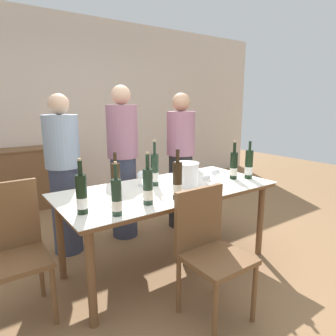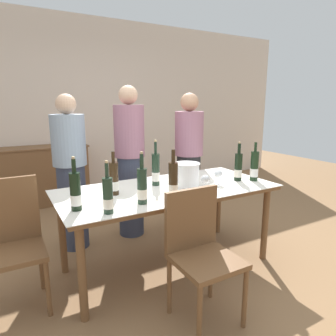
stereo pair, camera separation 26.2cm
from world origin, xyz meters
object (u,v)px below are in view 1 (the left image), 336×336
Objects in this scene: ice_bucket at (186,174)px; wine_glass_0 at (216,173)px; wine_bottle_1 at (116,181)px; wine_bottle_2 at (234,166)px; wine_bottle_5 at (155,171)px; wine_glass_1 at (141,175)px; dining_table at (168,195)px; wine_bottle_3 at (249,165)px; wine_bottle_6 at (148,187)px; wine_bottle_0 at (117,198)px; wine_glass_2 at (206,179)px; person_guest_left at (123,163)px; person_guest_right at (181,162)px; sideboard_cabinet at (15,180)px; chair_near_front at (209,244)px; chair_left_end at (12,243)px; person_host at (64,176)px; wine_bottle_7 at (82,195)px; wine_bottle_4 at (177,182)px.

wine_glass_0 is at bearing -14.73° from ice_bucket.
wine_bottle_1 is at bearing 169.96° from wine_glass_0.
wine_bottle_2 reaches higher than ice_bucket.
wine_bottle_5 is 2.97× the size of wine_glass_1.
dining_table is 5.15× the size of wine_bottle_3.
wine_bottle_6 is 2.81× the size of wine_glass_1.
wine_bottle_0 reaches higher than wine_glass_2.
person_guest_left is 1.04× the size of person_guest_right.
dining_table is at bearing -69.73° from sideboard_cabinet.
chair_left_end is (-1.13, 0.77, 0.02)m from chair_near_front.
chair_near_front reaches higher than dining_table.
chair_near_front is at bearing -146.19° from wine_bottle_2.
sideboard_cabinet reaches higher than dining_table.
wine_bottle_6 is 1.14m from person_guest_left.
wine_bottle_1 is 0.85m from chair_left_end.
wine_bottle_5 is 0.89m from chair_near_front.
wine_bottle_6 is (-1.09, -0.16, 0.00)m from wine_bottle_2.
dining_table is 2.01× the size of chair_left_end.
wine_glass_0 is 0.87m from chair_near_front.
chair_near_front is at bearing -88.15° from wine_glass_1.
person_guest_right reaches higher than wine_glass_2.
wine_bottle_6 reaches higher than wine_bottle_1.
person_host is at bearing -179.62° from person_guest_left.
dining_table is 0.25m from wine_bottle_5.
wine_bottle_7 is at bearing -172.78° from ice_bucket.
wine_bottle_0 is 1.16m from person_host.
dining_table is 4.89× the size of wine_bottle_6.
wine_glass_2 is (0.36, -0.47, 0.01)m from wine_glass_1.
wine_bottle_7 is (-1.69, 0.01, -0.00)m from wine_bottle_3.
wine_glass_0 is 0.08× the size of person_guest_left.
wine_bottle_3 is 0.65m from wine_glass_2.
person_host reaches higher than dining_table.
wine_bottle_5 is at bearing 11.74° from wine_bottle_1.
wine_bottle_6 is (0.52, -2.70, 0.45)m from sideboard_cabinet.
wine_bottle_7 is at bearing 168.02° from wine_bottle_6.
wine_bottle_0 is 0.96× the size of wine_bottle_7.
wine_bottle_3 reaches higher than ice_bucket.
wine_bottle_6 reaches higher than chair_left_end.
sideboard_cabinet is 10.55× the size of wine_glass_2.
wine_bottle_0 is 0.29m from wine_bottle_6.
wine_bottle_5 is (-0.90, 0.32, 0.01)m from wine_bottle_3.
wine_bottle_3 is at bearing -28.35° from wine_bottle_2.
wine_glass_1 is 0.09× the size of person_guest_right.
wine_bottle_1 is 0.39× the size of chair_near_front.
wine_bottle_0 is 0.23× the size of person_guest_right.
wine_bottle_2 is 0.96× the size of wine_bottle_4.
wine_bottle_7 is 0.24× the size of person_guest_right.
wine_bottle_1 is at bearing -154.90° from wine_glass_1.
wine_bottle_1 is 0.23× the size of person_host.
wine_glass_1 is at bearing 152.81° from wine_glass_0.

